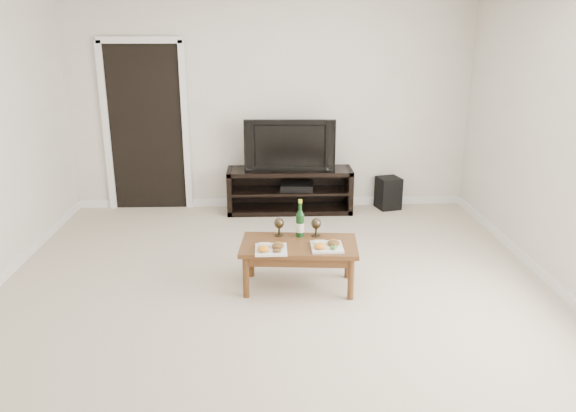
{
  "coord_description": "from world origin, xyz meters",
  "views": [
    {
      "loc": [
        -0.06,
        -4.28,
        2.25
      ],
      "look_at": [
        0.13,
        0.53,
        0.7
      ],
      "focal_mm": 35.0,
      "sensor_mm": 36.0,
      "label": 1
    }
  ],
  "objects_px": {
    "subwoofer": "(388,193)",
    "coffee_table": "(299,265)",
    "media_console": "(290,190)",
    "television": "(290,144)"
  },
  "relations": [
    {
      "from": "television",
      "to": "media_console",
      "type": "bearing_deg",
      "value": -177.71
    },
    {
      "from": "subwoofer",
      "to": "media_console",
      "type": "bearing_deg",
      "value": 169.19
    },
    {
      "from": "subwoofer",
      "to": "television",
      "type": "bearing_deg",
      "value": 169.19
    },
    {
      "from": "television",
      "to": "subwoofer",
      "type": "bearing_deg",
      "value": 5.82
    },
    {
      "from": "subwoofer",
      "to": "coffee_table",
      "type": "bearing_deg",
      "value": -133.95
    },
    {
      "from": "television",
      "to": "coffee_table",
      "type": "height_order",
      "value": "television"
    },
    {
      "from": "media_console",
      "to": "coffee_table",
      "type": "distance_m",
      "value": 2.18
    },
    {
      "from": "television",
      "to": "subwoofer",
      "type": "relative_size",
      "value": 2.71
    },
    {
      "from": "media_console",
      "to": "subwoofer",
      "type": "height_order",
      "value": "media_console"
    },
    {
      "from": "coffee_table",
      "to": "media_console",
      "type": "bearing_deg",
      "value": 89.73
    }
  ]
}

